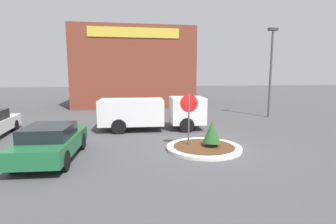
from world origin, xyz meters
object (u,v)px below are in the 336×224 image
utility_truck (151,111)px  parked_sedan_green (51,142)px  stop_sign (189,110)px  light_pole (271,66)px

utility_truck → parked_sedan_green: (-4.41, -4.98, -0.37)m
stop_sign → parked_sedan_green: size_ratio=0.56×
utility_truck → parked_sedan_green: size_ratio=1.44×
utility_truck → parked_sedan_green: bearing=-128.0°
stop_sign → parked_sedan_green: 5.80m
utility_truck → stop_sign: bearing=-69.7°
parked_sedan_green → utility_truck: bearing=-37.8°
stop_sign → parked_sedan_green: (-5.66, -0.82, -0.99)m
utility_truck → light_pole: light_pole is taller
parked_sedan_green → light_pole: bearing=-56.0°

